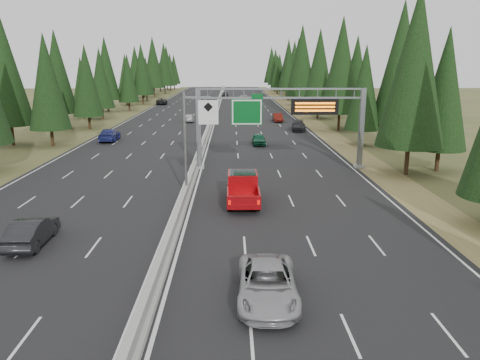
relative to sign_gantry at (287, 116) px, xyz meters
name	(u,v)px	position (x,y,z in m)	size (l,w,h in m)	color
road	(213,118)	(-8.92, 45.12, -5.23)	(32.00, 260.00, 0.08)	black
shoulder_right	(305,118)	(8.88, 45.12, -5.24)	(3.60, 260.00, 0.06)	olive
shoulder_left	(120,118)	(-26.72, 45.12, -5.24)	(3.60, 260.00, 0.06)	#3F4620
median_barrier	(213,116)	(-8.92, 45.12, -4.85)	(0.70, 260.00, 0.85)	gray
sign_gantry	(287,116)	(0.00, 0.00, 0.00)	(16.75, 0.98, 7.80)	slate
hov_sign_pole	(193,137)	(-8.33, -9.92, -0.54)	(2.80, 0.50, 8.00)	slate
tree_row_right	(334,67)	(13.10, 41.30, 4.35)	(12.24, 241.98, 18.82)	black
tree_row_left	(86,71)	(-30.87, 39.34, 3.64)	(10.87, 238.67, 18.70)	black
silver_minivan	(267,284)	(-3.86, -26.61, -4.42)	(2.55, 5.53, 1.54)	#9D9DA1
red_pickup	(243,186)	(-4.56, -11.34, -4.03)	(2.30, 6.44, 2.10)	black
car_ahead_green	(259,139)	(-1.89, 14.21, -4.49)	(1.64, 4.08, 1.39)	#145A37
car_ahead_dkred	(278,117)	(2.93, 38.97, -4.44)	(1.58, 4.54, 1.50)	#54120C
car_ahead_dkgrey	(299,126)	(5.04, 27.22, -4.45)	(2.08, 5.11, 1.48)	black
car_ahead_white	(244,98)	(-1.87, 88.54, -4.37)	(2.73, 5.91, 1.64)	white
car_ahead_far	(225,94)	(-7.42, 107.10, -4.40)	(1.87, 4.65, 1.58)	black
car_onc_near	(32,231)	(-16.73, -19.88, -4.41)	(1.64, 4.71, 1.55)	black
car_onc_blue	(109,135)	(-21.82, 17.56, -4.37)	(2.29, 5.64, 1.64)	navy
car_onc_white	(189,118)	(-13.00, 38.95, -4.45)	(1.75, 4.34, 1.48)	silver
car_onc_far	(162,101)	(-23.42, 77.42, -4.38)	(2.70, 5.86, 1.63)	black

